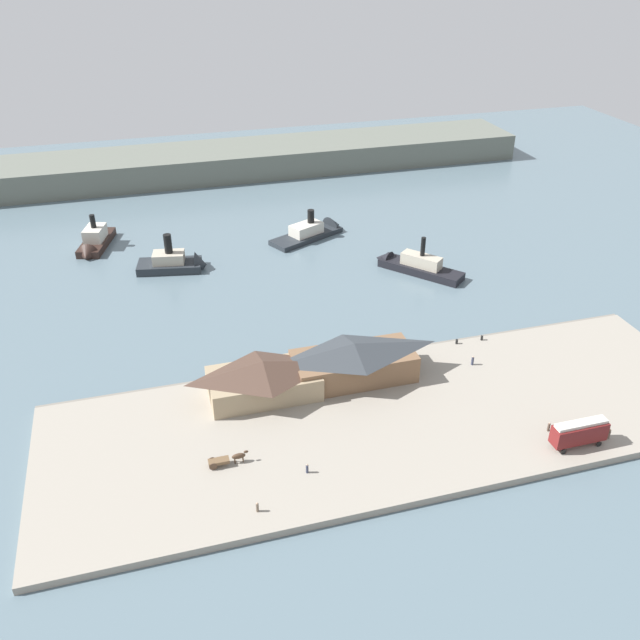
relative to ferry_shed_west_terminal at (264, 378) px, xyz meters
The scene contains 19 objects.
ground_plane 21.70m from the ferry_shed_west_terminal, 29.64° to the left, with size 320.00×320.00×0.00m, color slate.
quay_promenade 22.08m from the ferry_shed_west_terminal, 31.95° to the right, with size 110.00×36.00×1.20m, color gray.
seawall_edge 20.09m from the ferry_shed_west_terminal, 20.50° to the left, with size 110.00×0.80×1.00m, color slate.
ferry_shed_west_terminal is the anchor object (origin of this frame).
ferry_shed_east_terminal 15.71m from the ferry_shed_west_terminal, ahead, with size 21.11×9.34×6.97m.
street_tram 49.48m from the ferry_shed_west_terminal, 31.01° to the right, with size 8.55×2.54×4.35m.
horse_cart 17.70m from the ferry_shed_west_terminal, 120.01° to the right, with size 5.85×1.42×1.87m.
pedestrian_by_tram 45.59m from the ferry_shed_west_terminal, 28.02° to the right, with size 0.39×0.39×1.58m.
pedestrian_standing_center 26.27m from the ferry_shed_west_terminal, 103.93° to the right, with size 0.39×0.39×1.57m.
pedestrian_at_waters_edge 54.36m from the ferry_shed_west_terminal, 27.92° to the right, with size 0.44×0.44×1.79m.
pedestrian_near_east_shed 20.32m from the ferry_shed_west_terminal, 84.33° to the right, with size 0.39×0.39×1.56m.
pedestrian_near_cart 37.41m from the ferry_shed_west_terminal, ahead, with size 0.44×0.44×1.79m.
mooring_post_east 43.25m from the ferry_shed_west_terminal, ahead, with size 0.44×0.44×0.90m, color black.
mooring_post_center_west 38.22m from the ferry_shed_west_terminal, ahead, with size 0.44×0.44×0.90m, color black.
ferry_approaching_west 54.95m from the ferry_shed_west_terminal, 99.35° to the left, with size 16.51×9.08×10.75m.
ferry_departing_north 57.65m from the ferry_shed_west_terminal, 42.14° to the left, with size 17.41×19.49×10.17m.
ferry_outer_harbor 69.99m from the ferry_shed_west_terminal, 67.40° to the left, with size 21.71×14.77×9.44m.
ferry_approaching_east 76.50m from the ferry_shed_west_terminal, 110.94° to the left, with size 9.77×17.73×9.73m.
far_headland 121.90m from the ferry_shed_west_terminal, 81.30° to the left, with size 180.00×24.00×8.00m, color #60665B.
Camera 1 is at (-34.65, -100.73, 68.83)m, focal length 38.08 mm.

